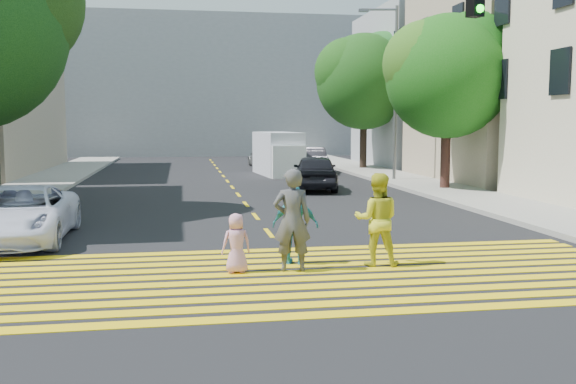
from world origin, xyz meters
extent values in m
plane|color=black|center=(0.00, 0.00, 0.00)|extent=(120.00, 120.00, 0.00)
cube|color=gray|center=(-8.50, 22.00, 0.07)|extent=(3.00, 40.00, 0.15)
cube|color=gray|center=(8.50, 15.00, 0.07)|extent=(3.00, 60.00, 0.15)
cube|color=yellow|center=(0.00, -1.20, 0.01)|extent=(13.40, 0.35, 0.01)
cube|color=yellow|center=(0.00, -0.65, 0.01)|extent=(13.40, 0.35, 0.01)
cube|color=yellow|center=(0.00, -0.10, 0.01)|extent=(13.40, 0.35, 0.01)
cube|color=yellow|center=(0.00, 0.45, 0.01)|extent=(13.40, 0.35, 0.01)
cube|color=yellow|center=(0.00, 1.00, 0.01)|extent=(13.40, 0.35, 0.01)
cube|color=yellow|center=(0.00, 1.55, 0.01)|extent=(13.40, 0.35, 0.01)
cube|color=yellow|center=(0.00, 2.10, 0.01)|extent=(13.40, 0.35, 0.01)
cube|color=yellow|center=(0.00, 2.65, 0.01)|extent=(13.40, 0.35, 0.01)
cube|color=yellow|center=(0.00, 3.20, 0.01)|extent=(13.40, 0.35, 0.01)
cube|color=yellow|center=(0.00, 3.75, 0.01)|extent=(13.40, 0.35, 0.01)
cube|color=yellow|center=(0.00, 6.00, 0.01)|extent=(0.12, 1.40, 0.01)
cube|color=yellow|center=(0.00, 9.00, 0.01)|extent=(0.12, 1.40, 0.01)
cube|color=yellow|center=(0.00, 12.00, 0.01)|extent=(0.12, 1.40, 0.01)
cube|color=yellow|center=(0.00, 15.00, 0.01)|extent=(0.12, 1.40, 0.01)
cube|color=yellow|center=(0.00, 18.00, 0.01)|extent=(0.12, 1.40, 0.01)
cube|color=yellow|center=(0.00, 21.00, 0.01)|extent=(0.12, 1.40, 0.01)
cube|color=yellow|center=(0.00, 24.00, 0.01)|extent=(0.12, 1.40, 0.01)
cube|color=yellow|center=(0.00, 27.00, 0.01)|extent=(0.12, 1.40, 0.01)
cube|color=yellow|center=(0.00, 30.00, 0.01)|extent=(0.12, 1.40, 0.01)
cube|color=yellow|center=(0.00, 33.00, 0.01)|extent=(0.12, 1.40, 0.01)
cube|color=yellow|center=(0.00, 36.00, 0.01)|extent=(0.12, 1.40, 0.01)
cube|color=yellow|center=(0.00, 39.00, 0.01)|extent=(0.12, 1.40, 0.01)
cube|color=tan|center=(15.00, 19.00, 5.00)|extent=(10.00, 10.00, 10.00)
cube|color=gray|center=(15.00, 30.00, 5.00)|extent=(10.00, 10.00, 10.00)
cube|color=gray|center=(0.00, 48.00, 6.00)|extent=(30.00, 8.00, 12.00)
cylinder|color=black|center=(8.66, 14.97, 1.35)|extent=(0.50, 0.50, 2.71)
sphere|color=#0C5409|center=(8.66, 14.97, 4.74)|extent=(6.38, 6.38, 5.09)
sphere|color=#08400E|center=(9.71, 14.93, 5.51)|extent=(4.78, 4.78, 3.82)
sphere|color=#2E6416|center=(7.76, 15.06, 5.25)|extent=(4.46, 4.46, 3.57)
cylinder|color=black|center=(8.64, 27.14, 1.50)|extent=(0.46, 0.46, 3.00)
sphere|color=#1A340D|center=(8.64, 27.14, 5.28)|extent=(6.22, 6.22, 5.71)
sphere|color=#0E5117|center=(9.80, 27.32, 6.14)|extent=(4.66, 4.66, 4.28)
sphere|color=#0F4106|center=(7.63, 27.05, 5.86)|extent=(4.35, 4.35, 4.00)
imported|color=#454546|center=(-0.14, 1.68, 1.00)|extent=(0.76, 0.54, 1.99)
imported|color=gold|center=(1.63, 1.92, 0.93)|extent=(1.06, 0.92, 1.87)
imported|color=pink|center=(-1.21, 1.72, 0.58)|extent=(0.62, 0.46, 1.15)
imported|color=teal|center=(0.03, 2.28, 0.80)|extent=(1.02, 0.68, 1.60)
imported|color=white|center=(-6.05, 5.80, 0.67)|extent=(2.28, 4.85, 1.34)
imported|color=black|center=(3.40, 16.33, 0.76)|extent=(2.53, 4.73, 1.53)
imported|color=#A8A8A8|center=(3.06, 30.71, 0.60)|extent=(1.85, 4.19, 1.20)
imported|color=#242229|center=(5.12, 25.46, 0.72)|extent=(1.86, 4.50, 1.45)
cube|color=silver|center=(3.02, 24.54, 1.17)|extent=(2.28, 4.82, 2.33)
cube|color=white|center=(3.21, 22.49, 0.84)|extent=(1.87, 1.27, 1.68)
cylinder|color=black|center=(2.43, 22.80, 0.33)|extent=(0.29, 0.67, 0.65)
cylinder|color=#292929|center=(3.92, 22.93, 0.33)|extent=(0.29, 0.67, 0.65)
cylinder|color=black|center=(2.13, 26.14, 0.33)|extent=(0.29, 0.67, 0.65)
cylinder|color=black|center=(3.61, 26.28, 0.33)|extent=(0.29, 0.67, 0.65)
sphere|color=#14CA15|center=(4.06, 2.70, 5.26)|extent=(0.21, 0.21, 0.17)
cylinder|color=#606060|center=(7.91, 19.26, 4.16)|extent=(0.17, 0.17, 8.33)
cylinder|color=slate|center=(7.09, 19.38, 8.14)|extent=(1.66, 0.36, 0.11)
cube|color=slate|center=(6.35, 19.49, 8.09)|extent=(0.49, 0.27, 0.14)
camera|label=1|loc=(-2.22, -10.30, 2.87)|focal=40.00mm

